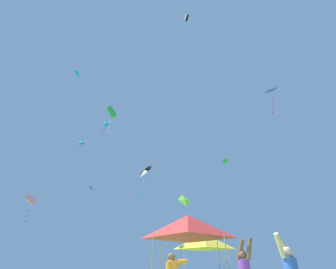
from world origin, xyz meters
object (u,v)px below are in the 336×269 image
kite_green_delta (225,161)px  kite_lime_diamond (185,200)px  canopy_tent_yellow (204,241)px  kite_cyan_box (77,74)px  kite_green_box (112,113)px  kite_cyan_delta (82,143)px  kite_black_delta (91,188)px  kite_pink_box (31,200)px  canopy_tent_red (188,227)px  kite_black_box (187,18)px  kite_blue_diamond (271,91)px  kite_black_diamond (145,171)px  kite_cyan_diamond (105,125)px

kite_green_delta → kite_lime_diamond: 15.09m
canopy_tent_yellow → kite_cyan_box: 24.62m
kite_green_box → kite_cyan_delta: bearing=123.8°
kite_black_delta → kite_lime_diamond: kite_black_delta is taller
kite_green_delta → kite_pink_box: size_ratio=0.72×
canopy_tent_red → kite_cyan_box: (-13.41, 8.02, 19.75)m
kite_black_box → canopy_tent_red: bearing=-100.9°
kite_lime_diamond → canopy_tent_yellow: bearing=-73.6°
kite_green_box → kite_blue_diamond: bearing=-2.0°
kite_green_box → kite_blue_diamond: (11.88, -0.41, 0.97)m
kite_black_box → kite_pink_box: size_ratio=0.74×
kite_black_diamond → canopy_tent_yellow: bearing=58.8°
kite_black_box → kite_cyan_diamond: bearing=129.8°
kite_cyan_diamond → kite_cyan_box: bearing=-84.6°
kite_cyan_box → kite_green_box: bearing=-40.5°
kite_black_delta → kite_lime_diamond: bearing=-8.5°
canopy_tent_yellow → kite_blue_diamond: 12.51m
kite_cyan_delta → kite_black_delta: (2.61, -0.37, -6.46)m
kite_pink_box → kite_green_box: bearing=-34.1°
kite_cyan_diamond → kite_lime_diamond: bearing=-36.6°
kite_cyan_box → kite_black_box: kite_black_box is taller
kite_green_box → kite_blue_diamond: 11.92m
canopy_tent_yellow → kite_cyan_box: bearing=176.7°
kite_cyan_box → kite_lime_diamond: (13.11, 4.14, -15.35)m
kite_green_delta → canopy_tent_yellow: bearing=-108.7°
canopy_tent_red → kite_lime_diamond: bearing=91.4°
kite_cyan_delta → kite_black_delta: 6.97m
canopy_tent_red → kite_green_box: size_ratio=1.82×
kite_cyan_delta → kite_green_delta: size_ratio=1.14×
kite_cyan_delta → kite_black_diamond: bearing=-48.9°
kite_cyan_delta → kite_cyan_diamond: kite_cyan_diamond is taller
kite_green_delta → kite_pink_box: kite_green_delta is taller
kite_cyan_box → kite_cyan_delta: (-0.75, 6.19, -6.73)m
kite_pink_box → kite_lime_diamond: 14.68m
kite_cyan_diamond → kite_blue_diamond: 33.00m
kite_black_delta → kite_lime_diamond: (11.25, -1.68, -2.16)m
kite_black_box → kite_lime_diamond: size_ratio=1.24×
kite_green_delta → kite_cyan_delta: bearing=-157.9°
kite_blue_diamond → kite_cyan_delta: bearing=147.0°
kite_pink_box → kite_blue_diamond: kite_blue_diamond is taller
kite_green_box → kite_black_box: bearing=25.1°
canopy_tent_yellow → kite_green_box: kite_green_box is taller
canopy_tent_yellow → canopy_tent_red: size_ratio=0.98×
kite_cyan_diamond → kite_black_diamond: (12.21, -22.00, -18.10)m
canopy_tent_red → kite_lime_diamond: 12.93m
kite_lime_diamond → canopy_tent_red: bearing=-88.6°
kite_cyan_delta → kite_blue_diamond: size_ratio=0.84×
canopy_tent_red → kite_green_box: 10.08m
canopy_tent_yellow → kite_lime_diamond: size_ratio=2.63×
kite_cyan_delta → kite_pink_box: size_ratio=0.82×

